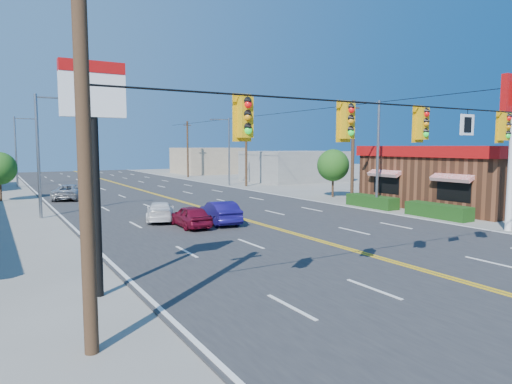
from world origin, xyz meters
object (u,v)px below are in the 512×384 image
car_magenta (190,217)px  car_white (160,212)px  kfc (476,175)px  car_silver (70,192)px  signal_span (443,140)px  car_blue (220,213)px  pizza_hut_sign (94,129)px

car_magenta → car_white: bearing=-74.8°
kfc → car_white: kfc is taller
car_white → car_silver: size_ratio=0.85×
signal_span → kfc: 23.47m
car_blue → car_white: 3.90m
signal_span → kfc: signal_span is taller
signal_span → kfc: bearing=30.9°
signal_span → car_magenta: signal_span is taller
signal_span → kfc: (20.02, 12.00, -2.51)m
car_white → kfc: bearing=-171.4°
car_silver → signal_span: bearing=125.4°
signal_span → car_magenta: size_ratio=6.54×
car_white → car_blue: bearing=153.9°
car_magenta → car_white: 3.13m
signal_span → car_magenta: bearing=105.8°
kfc → pizza_hut_sign: bearing=-165.5°
car_silver → pizza_hut_sign: bearing=105.2°
car_magenta → signal_span: bearing=107.1°
signal_span → car_blue: size_ratio=5.89×
car_magenta → car_silver: (-3.77, 18.04, 0.03)m
car_blue → car_white: size_ratio=1.01×
signal_span → car_blue: (-1.87, 13.92, -4.21)m
car_white → signal_span: bearing=124.8°
car_blue → car_white: bearing=-38.4°
pizza_hut_sign → car_blue: pizza_hut_sign is taller
car_white → pizza_hut_sign: bearing=83.1°
car_blue → signal_span: bearing=104.7°
signal_span → pizza_hut_sign: bearing=159.8°
kfc → pizza_hut_sign: pizza_hut_sign is taller
signal_span → car_silver: signal_span is taller
kfc → car_blue: bearing=175.0°
signal_span → car_blue: bearing=97.7°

